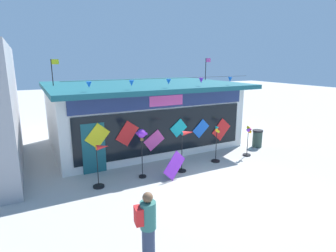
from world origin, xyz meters
TOP-DOWN VIEW (x-y plane):
  - ground_plane at (0.00, 0.00)m, footprint 80.00×80.00m
  - kite_shop_building at (-0.71, 6.32)m, footprint 9.17×6.93m
  - wind_spinner_far_left at (-3.95, 1.99)m, footprint 0.62×0.39m
  - wind_spinner_left at (-2.38, 2.07)m, footprint 0.33×0.33m
  - wind_spinner_center_left at (-0.62, 1.86)m, footprint 0.70×0.35m
  - wind_spinner_center_right at (1.09, 2.10)m, footprint 0.37×0.37m
  - wind_spinner_right at (2.88, 2.07)m, footprint 0.38×0.36m
  - person_near_camera at (-4.01, -2.22)m, footprint 0.47×0.34m
  - trash_bin at (4.29, 2.88)m, footprint 0.52×0.52m
  - display_kite_on_ground at (-1.37, 1.39)m, footprint 1.05×0.27m

SIDE VIEW (x-z plane):
  - ground_plane at x=0.00m, z-range 0.00..0.00m
  - trash_bin at x=4.29m, z-range 0.01..0.89m
  - display_kite_on_ground at x=-1.37m, z-range 0.00..1.05m
  - wind_spinner_center_right at x=1.09m, z-range 0.02..1.64m
  - wind_spinner_right at x=2.88m, z-range 0.14..1.59m
  - person_near_camera at x=-4.01m, z-range 0.05..1.73m
  - wind_spinner_far_left at x=-3.95m, z-range 0.14..1.68m
  - wind_spinner_center_left at x=-0.62m, z-range 0.25..1.91m
  - wind_spinner_left at x=-2.38m, z-range 0.58..2.46m
  - kite_shop_building at x=-0.71m, z-range -0.60..3.87m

